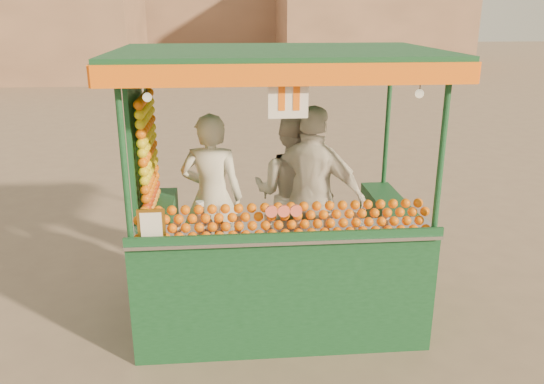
{
  "coord_description": "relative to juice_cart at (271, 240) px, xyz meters",
  "views": [
    {
      "loc": [
        -0.41,
        -4.47,
        2.8
      ],
      "look_at": [
        -0.0,
        0.22,
        1.21
      ],
      "focal_mm": 36.0,
      "sensor_mm": 36.0,
      "label": 1
    }
  ],
  "objects": [
    {
      "name": "ground",
      "position": [
        0.03,
        -0.06,
        -0.81
      ],
      "size": [
        90.0,
        90.0,
        0.0
      ],
      "primitive_type": "plane",
      "color": "#6E5C4F",
      "rests_on": "ground"
    },
    {
      "name": "building_left",
      "position": [
        -8.97,
        19.94,
        2.19
      ],
      "size": [
        10.0,
        6.0,
        6.0
      ],
      "primitive_type": "cube",
      "color": "#A47A5D",
      "rests_on": "ground"
    },
    {
      "name": "building_right",
      "position": [
        7.03,
        23.94,
        1.69
      ],
      "size": [
        9.0,
        6.0,
        5.0
      ],
      "primitive_type": "cube",
      "color": "#A47A5D",
      "rests_on": "ground"
    },
    {
      "name": "juice_cart",
      "position": [
        0.0,
        0.0,
        0.0
      ],
      "size": [
        2.73,
        1.77,
        2.48
      ],
      "color": "#113E1F",
      "rests_on": "ground"
    },
    {
      "name": "vendor_left",
      "position": [
        -0.53,
        0.4,
        0.29
      ],
      "size": [
        0.64,
        0.48,
        1.62
      ],
      "rotation": [
        0.0,
        0.0,
        2.98
      ],
      "color": "silver",
      "rests_on": "ground"
    },
    {
      "name": "vendor_middle",
      "position": [
        0.24,
        0.43,
        0.29
      ],
      "size": [
        0.97,
        0.88,
        1.63
      ],
      "rotation": [
        0.0,
        0.0,
        2.73
      ],
      "color": "beige",
      "rests_on": "ground"
    },
    {
      "name": "vendor_right",
      "position": [
        0.41,
        0.16,
        0.33
      ],
      "size": [
        1.08,
        0.85,
        1.71
      ],
      "rotation": [
        0.0,
        0.0,
        2.63
      ],
      "color": "white",
      "rests_on": "ground"
    }
  ]
}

